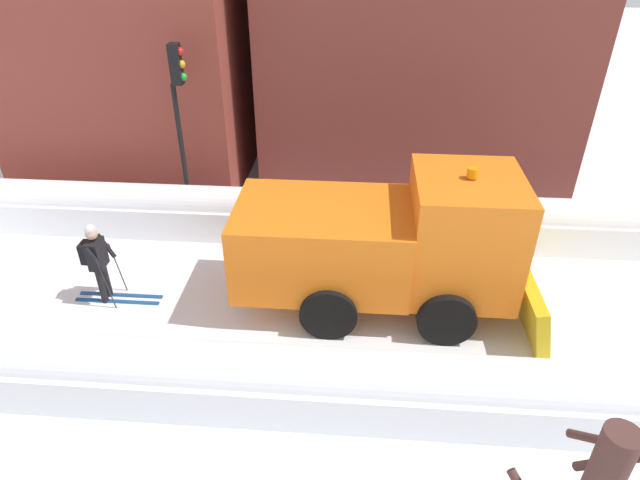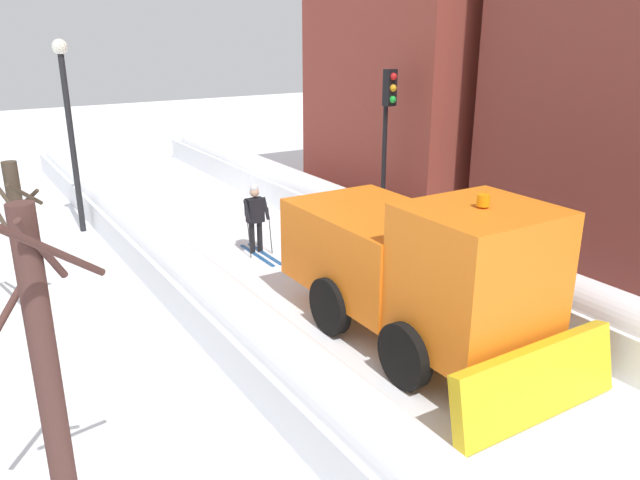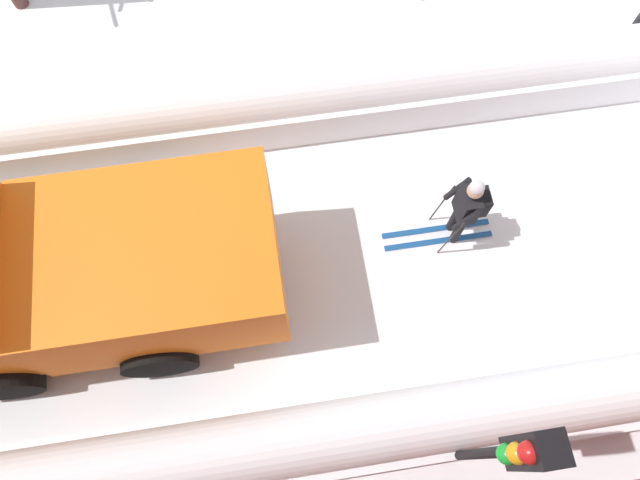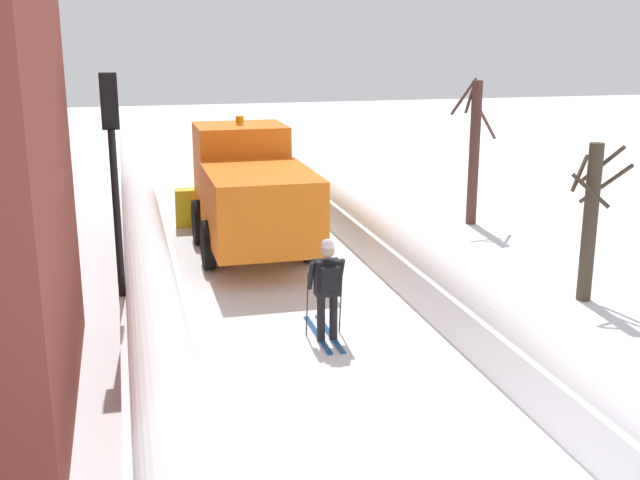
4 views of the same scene
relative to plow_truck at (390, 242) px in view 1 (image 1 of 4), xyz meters
The scene contains 6 objects.
ground_plane 1.73m from the plow_truck, 77.46° to the right, with size 80.00×80.00×0.00m, color white.
snowbank_left 2.82m from the plow_truck, 160.76° to the right, with size 1.10×36.00×1.26m.
snowbank_right 3.18m from the plow_truck, 16.81° to the right, with size 1.10×36.00×1.20m.
plow_truck is the anchor object (origin of this frame).
skier 5.90m from the plow_truck, 86.57° to the right, with size 0.62×1.80×1.81m.
traffic_light_pole 6.00m from the plow_truck, 121.69° to the right, with size 0.28×0.42×4.52m.
Camera 1 is at (8.86, 10.23, 7.12)m, focal length 30.34 mm.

